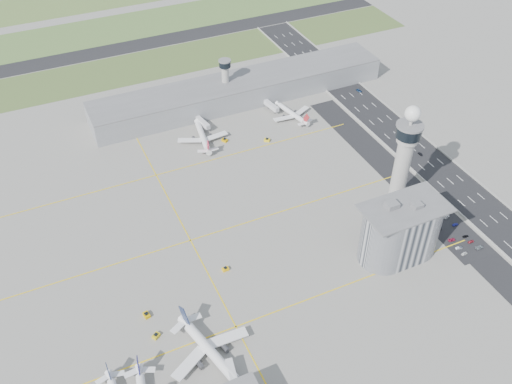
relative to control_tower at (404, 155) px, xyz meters
name	(u,v)px	position (x,y,z in m)	size (l,w,h in m)	color
ground	(285,255)	(-72.00, -8.00, -35.04)	(1000.00, 1000.00, 0.00)	gray
grass_strip_0	(129,69)	(-92.00, 217.00, -35.00)	(480.00, 50.00, 0.08)	#42592A
grass_strip_1	(106,31)	(-92.00, 292.00, -35.00)	(480.00, 60.00, 0.08)	#4A6931
runway	(117,49)	(-92.00, 254.00, -34.98)	(480.00, 22.00, 0.10)	black
highway	(464,193)	(43.00, -8.00, -34.99)	(28.00, 500.00, 0.10)	black
barrier_left	(445,199)	(29.00, -8.00, -34.44)	(0.60, 500.00, 1.20)	#9E9E99
barrier_right	(483,186)	(57.00, -8.00, -34.44)	(0.60, 500.00, 1.20)	#9E9E99
landside_road	(440,217)	(18.00, -18.00, -35.00)	(18.00, 260.00, 0.08)	black
parking_lot	(452,232)	(16.00, -30.00, -34.99)	(20.00, 44.00, 0.10)	black
taxiway_line_h_0	(236,327)	(-112.00, -38.00, -35.04)	(260.00, 0.60, 0.01)	yellow
taxiway_line_h_1	(190,240)	(-112.00, 22.00, -35.04)	(260.00, 0.60, 0.01)	yellow
taxiway_line_h_2	(156,175)	(-112.00, 82.00, -35.04)	(260.00, 0.60, 0.01)	yellow
taxiway_line_v	(190,240)	(-112.00, 22.00, -35.04)	(0.60, 260.00, 0.01)	yellow
control_tower	(404,155)	(0.00, 0.00, 0.00)	(14.00, 14.00, 64.50)	#ADAAA5
secondary_tower	(225,77)	(-42.00, 142.00, -16.24)	(8.60, 8.60, 31.90)	#ADAAA5
admin_building	(400,231)	(-20.01, -30.00, -19.74)	(42.00, 24.00, 33.50)	#B2B2B7
terminal_pier	(240,90)	(-32.00, 140.00, -27.14)	(210.00, 32.00, 15.80)	gray
airplane_near_c	(211,348)	(-127.60, -48.02, -28.71)	(45.21, 38.43, 12.66)	white
airplane_far_a	(202,133)	(-73.92, 104.40, -29.62)	(38.69, 32.89, 10.83)	white
airplane_far_b	(292,110)	(-9.47, 105.16, -30.16)	(34.84, 29.61, 9.75)	white
jet_bridge_far_0	(198,120)	(-70.00, 124.00, -32.19)	(14.00, 3.00, 5.70)	silver
jet_bridge_far_1	(265,103)	(-20.00, 124.00, -32.19)	(14.00, 3.00, 5.70)	silver
tug_1	(156,335)	(-146.02, -28.22, -34.06)	(2.33, 3.38, 1.97)	gold
tug_2	(146,315)	(-146.62, -15.57, -34.00)	(2.47, 3.59, 2.09)	#D7A503
tug_3	(225,269)	(-103.30, -4.75, -34.10)	(2.23, 3.24, 1.88)	#F8B607
tug_4	(225,140)	(-61.69, 97.12, -34.00)	(2.46, 3.58, 2.08)	#D69C00
tug_5	(267,140)	(-36.97, 86.03, -34.01)	(2.45, 3.56, 2.07)	yellow
car_lot_0	(465,253)	(10.96, -45.79, -34.43)	(1.43, 3.57, 1.21)	white
car_lot_1	(459,248)	(11.07, -41.53, -34.41)	(1.33, 3.81, 1.26)	#8B929C
car_lot_2	(452,240)	(11.59, -35.25, -34.49)	(1.84, 4.00, 1.11)	#AD2045
car_lot_3	(438,229)	(10.25, -26.01, -34.45)	(1.66, 4.09, 1.19)	black
car_lot_4	(437,224)	(12.02, -22.45, -34.47)	(1.35, 3.35, 1.14)	navy
car_lot_5	(426,214)	(11.57, -13.40, -34.47)	(1.21, 3.46, 1.14)	silver
car_lot_6	(479,247)	(20.78, -45.58, -34.41)	(2.11, 4.57, 1.27)	gray
car_lot_7	(471,242)	(19.80, -40.45, -34.50)	(1.52, 3.75, 1.09)	maroon
car_lot_8	(466,236)	(19.84, -36.22, -34.47)	(1.34, 3.33, 1.13)	black
car_lot_9	(455,225)	(20.84, -26.90, -34.48)	(1.19, 3.42, 1.13)	navy
car_lot_10	(446,217)	(20.61, -19.85, -34.46)	(1.91, 4.15, 1.15)	white
car_lot_11	(439,209)	(20.73, -13.58, -34.43)	(1.72, 4.23, 1.23)	gray
car_hw_1	(420,154)	(43.05, 32.72, -34.47)	(1.21, 3.48, 1.15)	black
car_hw_2	(359,91)	(50.60, 114.33, -34.40)	(2.13, 4.63, 1.29)	navy
car_hw_4	(302,60)	(35.61, 173.55, -34.48)	(1.32, 3.28, 1.12)	slate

